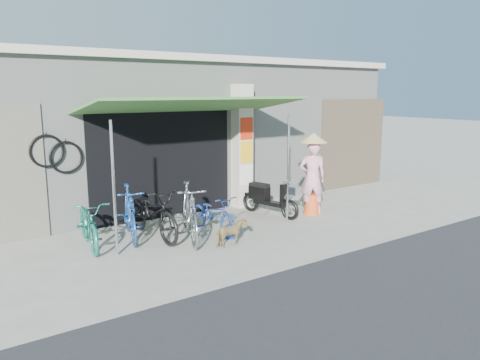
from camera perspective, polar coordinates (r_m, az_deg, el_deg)
ground at (r=9.37m, az=4.53°, el=-6.83°), size 80.00×80.00×0.00m
bicycle_shop at (r=13.30m, az=-9.48°, el=6.33°), size 12.30×5.30×3.66m
shop_pillar at (r=11.48m, az=0.17°, el=4.11°), size 0.42×0.44×3.00m
awning at (r=9.77m, az=-5.56°, el=8.88°), size 4.60×1.88×2.72m
neighbour_right at (r=14.37m, az=13.55°, el=4.35°), size 2.60×0.06×2.60m
bike_teal at (r=9.04m, az=-17.94°, el=-5.01°), size 0.83×1.79×0.90m
bike_blue at (r=9.30m, az=-13.29°, el=-3.89°), size 0.94×1.80×1.04m
bike_black at (r=9.27m, az=-10.59°, el=-3.91°), size 0.78×1.97×1.02m
bike_silver at (r=8.98m, az=-6.20°, el=-3.91°), size 1.15×1.93×1.12m
bike_navy at (r=9.43m, az=-3.27°, el=-4.17°), size 0.70×1.57×0.80m
street_dog at (r=8.65m, az=-1.10°, el=-6.51°), size 0.62×0.29×0.52m
moped at (r=10.79m, az=3.48°, el=-2.17°), size 0.59×1.60×0.92m
nun at (r=10.93m, az=8.83°, el=0.63°), size 0.75×0.69×1.90m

